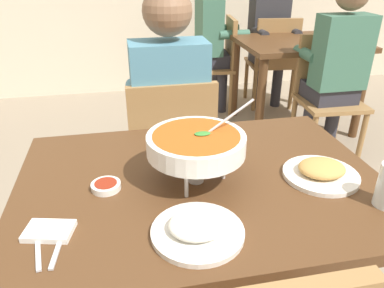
{
  "coord_description": "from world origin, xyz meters",
  "views": [
    {
      "loc": [
        -0.23,
        -0.98,
        1.41
      ],
      "look_at": [
        0.0,
        0.15,
        0.83
      ],
      "focal_mm": 34.78,
      "sensor_mm": 36.0,
      "label": 1
    }
  ],
  "objects_px": {
    "chair_bg_left": "(219,59)",
    "rice_plate": "(198,228)",
    "appetizer_plate": "(321,172)",
    "dining_table_far": "(297,57)",
    "patron_bg_middle": "(269,32)",
    "diner_main": "(169,106)",
    "chair_bg_right": "(326,89)",
    "patron_bg_right": "(337,62)",
    "sauce_dish": "(106,186)",
    "patron_bg_left": "(213,35)",
    "chair_bg_middle": "(273,58)",
    "chair_diner_main": "(171,151)",
    "curry_bowl": "(196,145)",
    "dining_table_main": "(201,210)"
  },
  "relations": [
    {
      "from": "appetizer_plate",
      "to": "dining_table_far",
      "type": "height_order",
      "value": "appetizer_plate"
    },
    {
      "from": "curry_bowl",
      "to": "patron_bg_left",
      "type": "bearing_deg",
      "value": 74.66
    },
    {
      "from": "chair_bg_right",
      "to": "chair_bg_middle",
      "type": "bearing_deg",
      "value": 91.2
    },
    {
      "from": "patron_bg_middle",
      "to": "curry_bowl",
      "type": "bearing_deg",
      "value": -116.5
    },
    {
      "from": "dining_table_main",
      "to": "chair_bg_middle",
      "type": "distance_m",
      "value": 2.77
    },
    {
      "from": "chair_bg_middle",
      "to": "chair_bg_right",
      "type": "xyz_separation_m",
      "value": [
        0.02,
        -0.99,
        0.0
      ]
    },
    {
      "from": "curry_bowl",
      "to": "patron_bg_left",
      "type": "distance_m",
      "value": 2.63
    },
    {
      "from": "appetizer_plate",
      "to": "patron_bg_middle",
      "type": "xyz_separation_m",
      "value": [
        0.87,
        2.61,
        -0.05
      ]
    },
    {
      "from": "chair_bg_right",
      "to": "patron_bg_left",
      "type": "relative_size",
      "value": 0.69
    },
    {
      "from": "chair_bg_middle",
      "to": "chair_diner_main",
      "type": "bearing_deg",
      "value": -126.23
    },
    {
      "from": "dining_table_far",
      "to": "chair_bg_middle",
      "type": "xyz_separation_m",
      "value": [
        -0.0,
        0.49,
        -0.12
      ]
    },
    {
      "from": "curry_bowl",
      "to": "patron_bg_left",
      "type": "height_order",
      "value": "patron_bg_left"
    },
    {
      "from": "dining_table_main",
      "to": "patron_bg_left",
      "type": "bearing_deg",
      "value": 75.0
    },
    {
      "from": "sauce_dish",
      "to": "chair_bg_left",
      "type": "height_order",
      "value": "chair_bg_left"
    },
    {
      "from": "rice_plate",
      "to": "chair_bg_middle",
      "type": "height_order",
      "value": "chair_bg_middle"
    },
    {
      "from": "patron_bg_right",
      "to": "sauce_dish",
      "type": "bearing_deg",
      "value": -139.23
    },
    {
      "from": "chair_bg_left",
      "to": "chair_bg_right",
      "type": "bearing_deg",
      "value": -61.49
    },
    {
      "from": "rice_plate",
      "to": "sauce_dish",
      "type": "height_order",
      "value": "rice_plate"
    },
    {
      "from": "chair_bg_right",
      "to": "patron_bg_right",
      "type": "xyz_separation_m",
      "value": [
        -0.01,
        -0.1,
        0.24
      ]
    },
    {
      "from": "sauce_dish",
      "to": "patron_bg_left",
      "type": "xyz_separation_m",
      "value": [
        0.97,
        2.52,
        -0.04
      ]
    },
    {
      "from": "curry_bowl",
      "to": "patron_bg_middle",
      "type": "relative_size",
      "value": 0.25
    },
    {
      "from": "chair_bg_right",
      "to": "patron_bg_right",
      "type": "relative_size",
      "value": 0.69
    },
    {
      "from": "chair_diner_main",
      "to": "chair_bg_right",
      "type": "bearing_deg",
      "value": 30.3
    },
    {
      "from": "appetizer_plate",
      "to": "dining_table_far",
      "type": "xyz_separation_m",
      "value": [
        0.91,
        2.03,
        -0.16
      ]
    },
    {
      "from": "chair_bg_middle",
      "to": "patron_bg_middle",
      "type": "bearing_deg",
      "value": 107.43
    },
    {
      "from": "chair_diner_main",
      "to": "chair_bg_left",
      "type": "bearing_deg",
      "value": 67.57
    },
    {
      "from": "dining_table_far",
      "to": "diner_main",
      "type": "bearing_deg",
      "value": -136.4
    },
    {
      "from": "chair_bg_left",
      "to": "chair_bg_middle",
      "type": "height_order",
      "value": "same"
    },
    {
      "from": "curry_bowl",
      "to": "chair_diner_main",
      "type": "bearing_deg",
      "value": 88.49
    },
    {
      "from": "patron_bg_right",
      "to": "appetizer_plate",
      "type": "bearing_deg",
      "value": -122.46
    },
    {
      "from": "chair_bg_left",
      "to": "rice_plate",
      "type": "bearing_deg",
      "value": -106.33
    },
    {
      "from": "dining_table_main",
      "to": "rice_plate",
      "type": "xyz_separation_m",
      "value": [
        -0.07,
        -0.26,
        0.15
      ]
    },
    {
      "from": "rice_plate",
      "to": "patron_bg_left",
      "type": "distance_m",
      "value": 2.87
    },
    {
      "from": "dining_table_far",
      "to": "patron_bg_middle",
      "type": "height_order",
      "value": "patron_bg_middle"
    },
    {
      "from": "chair_diner_main",
      "to": "patron_bg_middle",
      "type": "relative_size",
      "value": 0.69
    },
    {
      "from": "appetizer_plate",
      "to": "diner_main",
      "type": "bearing_deg",
      "value": 115.32
    },
    {
      "from": "rice_plate",
      "to": "chair_bg_right",
      "type": "distance_m",
      "value": 2.22
    },
    {
      "from": "appetizer_plate",
      "to": "patron_bg_left",
      "type": "xyz_separation_m",
      "value": [
        0.3,
        2.58,
        -0.05
      ]
    },
    {
      "from": "appetizer_plate",
      "to": "patron_bg_middle",
      "type": "relative_size",
      "value": 0.18
    },
    {
      "from": "chair_bg_middle",
      "to": "patron_bg_right",
      "type": "xyz_separation_m",
      "value": [
        0.01,
        -1.09,
        0.24
      ]
    },
    {
      "from": "rice_plate",
      "to": "chair_bg_left",
      "type": "height_order",
      "value": "chair_bg_left"
    },
    {
      "from": "rice_plate",
      "to": "chair_bg_left",
      "type": "xyz_separation_m",
      "value": [
        0.81,
        2.76,
        -0.29
      ]
    },
    {
      "from": "chair_diner_main",
      "to": "patron_bg_middle",
      "type": "height_order",
      "value": "patron_bg_middle"
    },
    {
      "from": "sauce_dish",
      "to": "chair_bg_left",
      "type": "distance_m",
      "value": 2.72
    },
    {
      "from": "dining_table_far",
      "to": "chair_bg_left",
      "type": "xyz_separation_m",
      "value": [
        -0.55,
        0.54,
        -0.12
      ]
    },
    {
      "from": "chair_bg_middle",
      "to": "curry_bowl",
      "type": "bearing_deg",
      "value": -117.84
    },
    {
      "from": "chair_bg_middle",
      "to": "sauce_dish",
      "type": "bearing_deg",
      "value": -122.74
    },
    {
      "from": "chair_diner_main",
      "to": "chair_bg_left",
      "type": "xyz_separation_m",
      "value": [
        0.74,
        1.8,
        0.0
      ]
    },
    {
      "from": "rice_plate",
      "to": "patron_bg_middle",
      "type": "xyz_separation_m",
      "value": [
        1.32,
        2.8,
        -0.05
      ]
    },
    {
      "from": "rice_plate",
      "to": "sauce_dish",
      "type": "xyz_separation_m",
      "value": [
        -0.23,
        0.26,
        -0.01
      ]
    }
  ]
}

